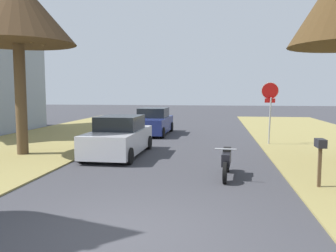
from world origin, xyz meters
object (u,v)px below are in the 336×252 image
object	(u,v)px
parked_sedan_silver	(119,137)
parked_sedan_navy	(153,122)
parked_motorcycle	(226,161)
curbside_mailbox	(320,149)
stop_sign_far	(270,100)
street_tree_left_mid_a	(17,11)

from	to	relation	value
parked_sedan_silver	parked_sedan_navy	distance (m)	7.03
parked_sedan_navy	parked_sedan_silver	bearing A→B (deg)	-90.68
parked_motorcycle	curbside_mailbox	world-z (taller)	curbside_mailbox
parked_sedan_silver	curbside_mailbox	distance (m)	7.70
parked_motorcycle	stop_sign_far	bearing A→B (deg)	72.08
street_tree_left_mid_a	parked_sedan_navy	distance (m)	9.84
street_tree_left_mid_a	curbside_mailbox	distance (m)	11.91
stop_sign_far	parked_sedan_silver	size ratio (longest dim) A/B	0.67
parked_sedan_silver	parked_motorcycle	distance (m)	5.19
stop_sign_far	parked_motorcycle	size ratio (longest dim) A/B	1.44
street_tree_left_mid_a	parked_sedan_silver	size ratio (longest dim) A/B	1.57
parked_motorcycle	street_tree_left_mid_a	bearing A→B (deg)	162.42
parked_sedan_navy	parked_motorcycle	distance (m)	10.90
street_tree_left_mid_a	parked_motorcycle	distance (m)	9.89
street_tree_left_mid_a	curbside_mailbox	xyz separation A→B (m)	(10.42, -3.48, -4.59)
parked_sedan_silver	parked_motorcycle	bearing A→B (deg)	-36.25
stop_sign_far	curbside_mailbox	world-z (taller)	stop_sign_far
stop_sign_far	parked_sedan_navy	xyz separation A→B (m)	(-6.28, 3.35, -1.45)
stop_sign_far	parked_sedan_silver	xyz separation A→B (m)	(-6.36, -3.68, -1.45)
street_tree_left_mid_a	parked_sedan_navy	bearing A→B (deg)	62.45
parked_sedan_navy	parked_motorcycle	world-z (taller)	parked_sedan_navy
curbside_mailbox	parked_sedan_navy	bearing A→B (deg)	120.46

